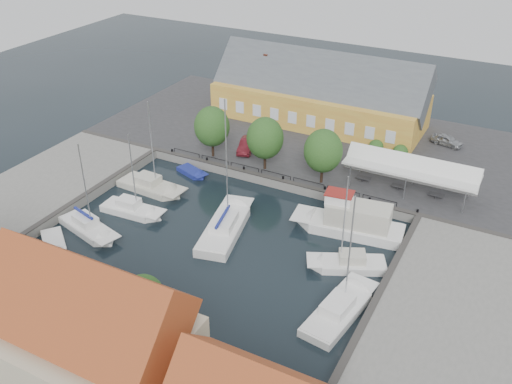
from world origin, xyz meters
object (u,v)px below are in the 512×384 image
at_px(east_boat_b, 348,265).
at_px(east_boat_c, 339,312).
at_px(west_boat_c, 132,211).
at_px(tent_canopy, 411,169).
at_px(launch_nw, 192,173).
at_px(launch_sw, 54,244).
at_px(west_boat_b, 151,187).
at_px(trawler, 352,223).
at_px(car_red, 247,145).
at_px(center_sailboat, 225,229).
at_px(warehouse, 316,95).
at_px(west_boat_d, 89,229).
at_px(car_silver, 447,140).

height_order(east_boat_b, east_boat_c, east_boat_c).
height_order(east_boat_c, west_boat_c, east_boat_c).
relative_size(tent_canopy, west_boat_c, 1.44).
relative_size(east_boat_b, launch_nw, 2.25).
bearing_deg(launch_sw, west_boat_b, 82.70).
height_order(trawler, launch_sw, trawler).
distance_m(tent_canopy, west_boat_b, 28.41).
bearing_deg(west_boat_c, car_red, 75.03).
xyz_separation_m(center_sailboat, west_boat_c, (-10.36, -1.51, -0.10)).
xyz_separation_m(car_red, west_boat_c, (-4.51, -16.85, -1.49)).
bearing_deg(launch_sw, warehouse, 73.93).
distance_m(west_boat_d, launch_nw, 15.08).
xyz_separation_m(car_red, east_boat_c, (20.03, -21.33, -1.49)).
height_order(trawler, west_boat_d, west_boat_d).
distance_m(west_boat_c, west_boat_d, 5.00).
xyz_separation_m(west_boat_c, west_boat_d, (-1.64, -4.72, 0.01)).
xyz_separation_m(west_boat_b, west_boat_c, (1.27, -4.91, 0.00)).
height_order(warehouse, west_boat_c, warehouse).
bearing_deg(center_sailboat, warehouse, 94.71).
height_order(west_boat_b, launch_nw, west_boat_b).
bearing_deg(east_boat_b, car_silver, 84.35).
xyz_separation_m(warehouse, launch_nw, (-7.23, -19.79, -4.34)).
xyz_separation_m(tent_canopy, center_sailboat, (-14.26, -14.58, -3.32)).
distance_m(east_boat_b, east_boat_c, 6.34).
bearing_deg(west_boat_d, car_silver, 51.44).
height_order(car_silver, center_sailboat, center_sailboat).
xyz_separation_m(tent_canopy, launch_nw, (-23.83, -5.93, -3.59)).
bearing_deg(tent_canopy, center_sailboat, -134.35).
distance_m(west_boat_d, launch_sw, 3.59).
distance_m(west_boat_b, west_boat_c, 5.07).
distance_m(tent_canopy, car_red, 20.22).
bearing_deg(east_boat_c, launch_sw, -172.56).
bearing_deg(trawler, west_boat_b, -174.00).
distance_m(east_boat_b, west_boat_c, 23.17).
relative_size(tent_canopy, center_sailboat, 0.99).
bearing_deg(east_boat_b, west_boat_c, -175.78).
relative_size(car_silver, east_boat_c, 0.35).
bearing_deg(center_sailboat, west_boat_b, 163.73).
xyz_separation_m(car_silver, west_boat_d, (-27.53, -34.53, -1.41)).
distance_m(warehouse, car_red, 13.82).
bearing_deg(launch_nw, center_sailboat, -42.10).
height_order(trawler, east_boat_b, east_boat_b).
distance_m(warehouse, west_boat_b, 27.04).
height_order(warehouse, car_silver, warehouse).
distance_m(east_boat_b, west_boat_d, 25.57).
bearing_deg(car_silver, west_boat_c, 152.92).
bearing_deg(tent_canopy, launch_nw, -166.02).
xyz_separation_m(east_boat_b, launch_nw, (-22.33, 8.46, -0.17)).
height_order(tent_canopy, launch_nw, tent_canopy).
bearing_deg(center_sailboat, west_boat_d, -152.54).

